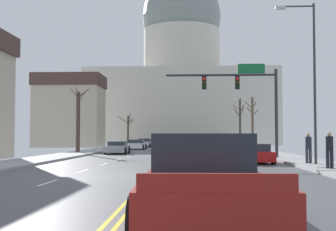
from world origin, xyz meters
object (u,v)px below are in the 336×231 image
sedan_near_01 (200,158)px  pickup_truck_near_03 (203,185)px  street_lamp_right (310,70)px  sedan_oncoming_02 (144,143)px  sedan_near_00 (255,154)px  sedan_near_02 (203,170)px  pedestrian_01 (309,146)px  sedan_oncoming_01 (137,145)px  pedestrian_00 (330,148)px  sedan_oncoming_00 (117,148)px  signal_gantry (244,91)px  sedan_oncoming_03 (151,142)px

sedan_near_01 → pickup_truck_near_03: 12.57m
pickup_truck_near_03 → street_lamp_right: bearing=68.8°
sedan_near_01 → pickup_truck_near_03: pickup_truck_near_03 is taller
pickup_truck_near_03 → sedan_oncoming_02: 59.36m
street_lamp_right → sedan_near_00: 6.15m
sedan_near_02 → pedestrian_01: bearing=59.5°
sedan_near_01 → pickup_truck_near_03: bearing=-91.1°
pickup_truck_near_03 → pedestrian_01: size_ratio=3.46×
sedan_near_00 → sedan_near_02: 13.29m
street_lamp_right → sedan_oncoming_01: size_ratio=1.92×
sedan_near_02 → pickup_truck_near_03: (-0.20, -6.44, 0.20)m
sedan_near_01 → sedan_near_02: 6.13m
sedan_near_01 → pedestrian_00: (6.00, 0.31, 0.49)m
sedan_oncoming_00 → sedan_oncoming_02: (-0.12, 26.03, 0.04)m
signal_gantry → pickup_truck_near_03: 24.32m
sedan_near_00 → sedan_oncoming_03: sedan_near_00 is taller
sedan_near_00 → pickup_truck_near_03: size_ratio=0.76×
sedan_near_02 → sedan_oncoming_00: size_ratio=0.96×
sedan_near_02 → sedan_oncoming_03: sedan_near_02 is taller
street_lamp_right → sedan_oncoming_00: size_ratio=1.84×
sedan_oncoming_00 → pedestrian_01: pedestrian_01 is taller
signal_gantry → sedan_near_00: (0.04, -4.44, -4.30)m
pickup_truck_near_03 → sedan_oncoming_01: pickup_truck_near_03 is taller
signal_gantry → street_lamp_right: bearing=-71.1°
sedan_near_02 → sedan_near_00: bearing=74.7°
signal_gantry → pickup_truck_near_03: size_ratio=1.36×
sedan_oncoming_02 → pedestrian_01: (13.29, -42.09, 0.49)m
sedan_near_01 → sedan_oncoming_03: bearing=97.1°
sedan_oncoming_00 → pedestrian_01: 20.78m
sedan_near_00 → sedan_oncoming_02: 41.10m
signal_gantry → sedan_near_01: 12.40m
sedan_oncoming_01 → pedestrian_01: 32.31m
sedan_near_01 → pedestrian_00: bearing=3.0°
pickup_truck_near_03 → sedan_oncoming_03: size_ratio=1.35×
sedan_oncoming_01 → sedan_oncoming_02: (-0.31, 12.51, 0.02)m
sedan_oncoming_00 → sedan_oncoming_02: bearing=90.3°
sedan_oncoming_03 → pedestrian_01: (13.01, -51.07, 0.54)m
sedan_oncoming_00 → pedestrian_01: size_ratio=2.81×
pedestrian_00 → pedestrian_01: 3.98m
sedan_near_02 → pickup_truck_near_03: size_ratio=0.78×
street_lamp_right → sedan_oncoming_03: bearing=104.0°
signal_gantry → sedan_near_00: 6.18m
signal_gantry → sedan_oncoming_00: size_ratio=1.67×
sedan_near_01 → sedan_near_02: (-0.04, -6.13, -0.05)m
sedan_oncoming_01 → pedestrian_00: 35.96m
signal_gantry → sedan_oncoming_03: bearing=103.2°
signal_gantry → pedestrian_00: bearing=-76.7°
signal_gantry → sedan_near_00: signal_gantry is taller
sedan_near_00 → sedan_near_01: bearing=-117.5°
sedan_near_02 → pickup_truck_near_03: pickup_truck_near_03 is taller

